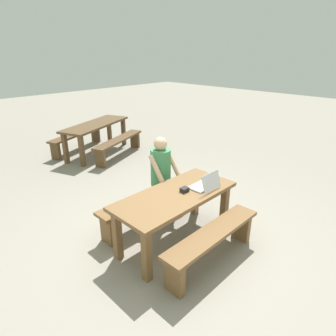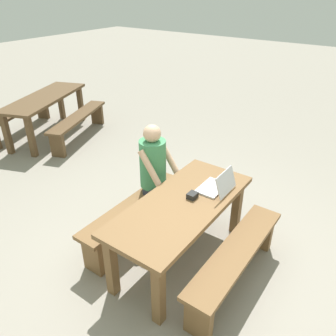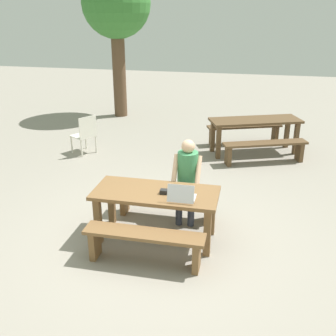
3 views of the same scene
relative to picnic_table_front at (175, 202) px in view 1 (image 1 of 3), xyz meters
The scene contains 10 objects.
ground_plane 0.61m from the picnic_table_front, ahead, with size 30.00×30.00×0.00m, color gray.
picnic_table_front is the anchor object (origin of this frame).
bench_near 0.67m from the picnic_table_front, 90.00° to the right, with size 1.52×0.30×0.45m.
bench_far 0.67m from the picnic_table_front, 90.00° to the left, with size 1.52×0.30×0.45m.
laptop 0.46m from the picnic_table_front, 24.45° to the right, with size 0.34×0.31×0.24m.
small_pouch 0.20m from the picnic_table_front, 18.23° to the right, with size 0.10×0.08×0.06m.
person_seated 0.68m from the picnic_table_front, 60.14° to the left, with size 0.41×0.41×1.28m.
picnic_table_mid 4.08m from the picnic_table_front, 71.82° to the left, with size 2.06×1.33×0.76m.
bench_mid_south 3.62m from the picnic_table_front, 65.40° to the left, with size 1.74×0.92×0.45m.
bench_mid_north 4.60m from the picnic_table_front, 76.88° to the left, with size 1.74×0.92×0.45m.
Camera 1 is at (-2.40, -2.23, 2.43)m, focal length 30.72 mm.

